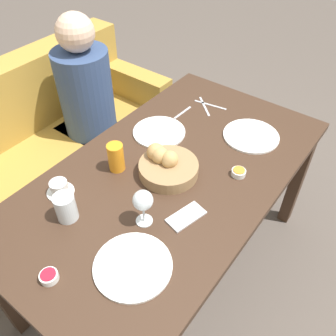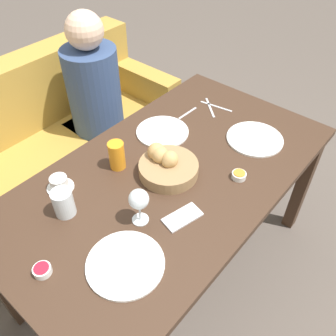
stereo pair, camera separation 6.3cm
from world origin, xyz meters
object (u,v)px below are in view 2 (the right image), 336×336
at_px(cell_phone, 182,217).
at_px(wine_glass, 139,200).
at_px(bread_basket, 166,165).
at_px(knife_silver, 216,106).
at_px(couch, 41,156).
at_px(plate_near_right, 255,139).
at_px(water_tumbler, 63,203).
at_px(jam_bowl_honey, 239,175).
at_px(jam_bowl_berry, 42,270).
at_px(seated_person, 98,115).
at_px(plate_far_center, 162,132).
at_px(coffee_cup, 59,184).
at_px(fork_silver, 210,107).
at_px(plate_near_left, 125,264).
at_px(spoon_coffee, 188,113).
at_px(juice_glass, 117,155).

bearing_deg(cell_phone, wine_glass, 134.10).
relative_size(bread_basket, wine_glass, 1.62).
bearing_deg(knife_silver, couch, 125.58).
relative_size(plate_near_right, water_tumbler, 2.39).
bearing_deg(jam_bowl_honey, wine_glass, 159.70).
bearing_deg(jam_bowl_berry, seated_person, 41.78).
bearing_deg(plate_far_center, couch, 108.35).
distance_m(plate_near_right, coffee_cup, 0.91).
bearing_deg(jam_bowl_honey, cell_phone, 171.85).
xyz_separation_m(jam_bowl_honey, cell_phone, (-0.32, 0.05, -0.01)).
relative_size(couch, fork_silver, 12.72).
distance_m(bread_basket, plate_near_left, 0.47).
bearing_deg(couch, jam_bowl_berry, -119.53).
distance_m(bread_basket, spoon_coffee, 0.46).
distance_m(seated_person, knife_silver, 0.79).
bearing_deg(spoon_coffee, seated_person, 98.88).
xyz_separation_m(plate_far_center, spoon_coffee, (0.21, 0.01, -0.00)).
distance_m(seated_person, spoon_coffee, 0.69).
bearing_deg(plate_near_right, wine_glass, 173.46).
bearing_deg(plate_far_center, jam_bowl_honey, -93.39).
height_order(jam_bowl_berry, cell_phone, jam_bowl_berry).
distance_m(plate_near_left, coffee_cup, 0.47).
bearing_deg(couch, water_tumbler, -112.63).
distance_m(couch, wine_glass, 1.23).
bearing_deg(cell_phone, jam_bowl_honey, -8.15).
relative_size(knife_silver, spoon_coffee, 1.33).
bearing_deg(plate_far_center, juice_glass, -178.12).
bearing_deg(plate_near_right, knife_silver, 69.28).
height_order(plate_near_right, fork_silver, plate_near_right).
height_order(water_tumbler, jam_bowl_honey, water_tumbler).
distance_m(couch, spoon_coffee, 1.02).
bearing_deg(jam_bowl_honey, juice_glass, 122.52).
bearing_deg(knife_silver, plate_near_right, -110.72).
height_order(plate_near_left, coffee_cup, coffee_cup).
bearing_deg(spoon_coffee, cell_phone, -143.58).
bearing_deg(spoon_coffee, fork_silver, -26.40).
relative_size(seated_person, coffee_cup, 10.27).
distance_m(water_tumbler, wine_glass, 0.30).
distance_m(plate_near_left, plate_far_center, 0.74).
distance_m(fork_silver, spoon_coffee, 0.13).
xyz_separation_m(bread_basket, jam_bowl_berry, (-0.63, -0.00, -0.03)).
height_order(seated_person, jam_bowl_berry, seated_person).
bearing_deg(wine_glass, juice_glass, 61.39).
bearing_deg(cell_phone, seated_person, 66.32).
distance_m(plate_near_left, plate_near_right, 0.87).
relative_size(plate_far_center, cell_phone, 1.56).
distance_m(plate_far_center, spoon_coffee, 0.21).
bearing_deg(knife_silver, wine_glass, -164.89).
distance_m(fork_silver, knife_silver, 0.03).
xyz_separation_m(jam_bowl_berry, jam_bowl_honey, (0.80, -0.25, 0.00)).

